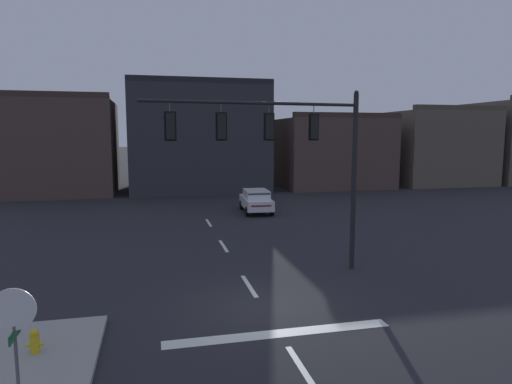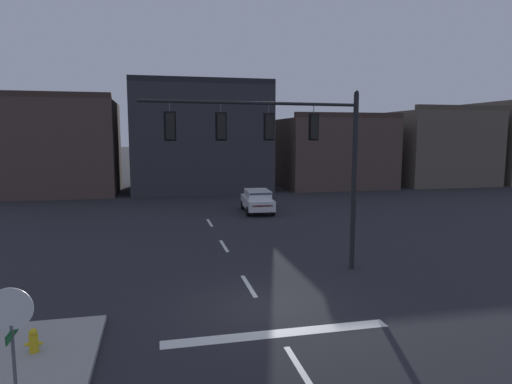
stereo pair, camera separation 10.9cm
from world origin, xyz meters
name	(u,v)px [view 2 (the right image)]	position (x,y,z in m)	size (l,w,h in m)	color
ground_plane	(261,306)	(0.00, 0.00, 0.00)	(400.00, 400.00, 0.00)	#232328
stop_bar_paint	(278,333)	(0.00, -2.00, 0.00)	(6.40, 0.50, 0.01)	silver
lane_centreline	(249,286)	(0.00, 2.00, 0.00)	(0.16, 26.40, 0.01)	silver
signal_mast_near_side	(287,144)	(1.69, 2.97, 5.11)	(8.40, 0.80, 7.17)	black
stop_sign	(11,326)	(-5.69, -5.12, 2.14)	(0.76, 0.64, 2.83)	#56565B
car_lot_nearside	(257,200)	(3.75, 17.05, 0.86)	(2.13, 4.54, 1.61)	silver
fire_hydrant	(34,345)	(-6.21, -1.97, 0.33)	(0.40, 0.30, 0.75)	gold
building_row	(307,145)	(12.58, 31.90, 4.34)	(58.89, 11.97, 10.47)	#473833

